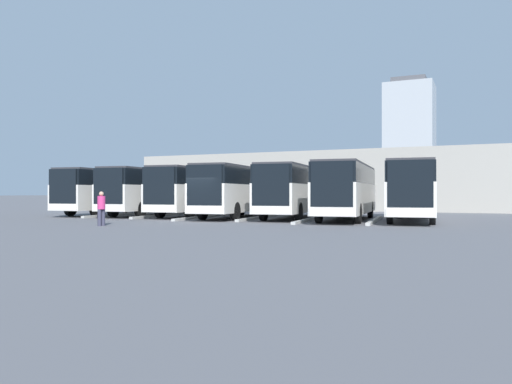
{
  "coord_description": "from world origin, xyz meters",
  "views": [
    {
      "loc": [
        -14.83,
        24.49,
        1.63
      ],
      "look_at": [
        -1.17,
        -5.54,
        1.71
      ],
      "focal_mm": 35.0,
      "sensor_mm": 36.0,
      "label": 1
    }
  ],
  "objects_px": {
    "bus_6": "(112,190)",
    "bus_5": "(153,190)",
    "pedestrian": "(101,207)",
    "bus_4": "(197,190)",
    "bus_1": "(347,189)",
    "bus_2": "(295,190)",
    "bus_0": "(412,189)",
    "bus_3": "(238,190)"
  },
  "relations": [
    {
      "from": "bus_1",
      "to": "bus_5",
      "type": "height_order",
      "value": "same"
    },
    {
      "from": "bus_3",
      "to": "bus_5",
      "type": "bearing_deg",
      "value": -10.76
    },
    {
      "from": "bus_0",
      "to": "bus_2",
      "type": "bearing_deg",
      "value": -7.76
    },
    {
      "from": "bus_5",
      "to": "bus_2",
      "type": "bearing_deg",
      "value": 175.04
    },
    {
      "from": "bus_5",
      "to": "bus_6",
      "type": "bearing_deg",
      "value": -3.73
    },
    {
      "from": "bus_0",
      "to": "bus_3",
      "type": "height_order",
      "value": "same"
    },
    {
      "from": "bus_2",
      "to": "pedestrian",
      "type": "relative_size",
      "value": 6.61
    },
    {
      "from": "bus_1",
      "to": "pedestrian",
      "type": "bearing_deg",
      "value": 40.01
    },
    {
      "from": "bus_1",
      "to": "bus_5",
      "type": "distance_m",
      "value": 14.75
    },
    {
      "from": "bus_2",
      "to": "bus_5",
      "type": "xyz_separation_m",
      "value": [
        11.05,
        0.25,
        0.0
      ]
    },
    {
      "from": "bus_1",
      "to": "bus_3",
      "type": "relative_size",
      "value": 1.0
    },
    {
      "from": "bus_5",
      "to": "bus_1",
      "type": "bearing_deg",
      "value": 171.23
    },
    {
      "from": "bus_6",
      "to": "bus_5",
      "type": "bearing_deg",
      "value": 176.27
    },
    {
      "from": "bus_3",
      "to": "bus_4",
      "type": "distance_m",
      "value": 3.78
    },
    {
      "from": "bus_6",
      "to": "bus_1",
      "type": "bearing_deg",
      "value": 172.24
    },
    {
      "from": "bus_1",
      "to": "bus_4",
      "type": "distance_m",
      "value": 11.09
    },
    {
      "from": "bus_3",
      "to": "bus_4",
      "type": "relative_size",
      "value": 1.0
    },
    {
      "from": "bus_1",
      "to": "bus_4",
      "type": "relative_size",
      "value": 1.0
    },
    {
      "from": "bus_0",
      "to": "bus_3",
      "type": "xyz_separation_m",
      "value": [
        11.05,
        0.63,
        0.0
      ]
    },
    {
      "from": "bus_5",
      "to": "bus_6",
      "type": "height_order",
      "value": "same"
    },
    {
      "from": "bus_1",
      "to": "pedestrian",
      "type": "distance_m",
      "value": 14.26
    },
    {
      "from": "pedestrian",
      "to": "bus_4",
      "type": "bearing_deg",
      "value": 20.57
    },
    {
      "from": "bus_0",
      "to": "bus_6",
      "type": "relative_size",
      "value": 1.0
    },
    {
      "from": "pedestrian",
      "to": "bus_2",
      "type": "bearing_deg",
      "value": -14.48
    },
    {
      "from": "bus_0",
      "to": "pedestrian",
      "type": "bearing_deg",
      "value": 32.83
    },
    {
      "from": "bus_3",
      "to": "bus_6",
      "type": "distance_m",
      "value": 11.06
    },
    {
      "from": "bus_1",
      "to": "bus_0",
      "type": "bearing_deg",
      "value": -175.44
    },
    {
      "from": "bus_5",
      "to": "bus_6",
      "type": "xyz_separation_m",
      "value": [
        3.68,
        0.16,
        0.0
      ]
    },
    {
      "from": "bus_1",
      "to": "bus_5",
      "type": "bearing_deg",
      "value": -8.77
    },
    {
      "from": "bus_0",
      "to": "bus_5",
      "type": "relative_size",
      "value": 1.0
    },
    {
      "from": "bus_0",
      "to": "bus_4",
      "type": "height_order",
      "value": "same"
    },
    {
      "from": "bus_3",
      "to": "pedestrian",
      "type": "distance_m",
      "value": 10.68
    },
    {
      "from": "bus_1",
      "to": "bus_2",
      "type": "distance_m",
      "value": 3.79
    },
    {
      "from": "bus_2",
      "to": "bus_6",
      "type": "xyz_separation_m",
      "value": [
        14.74,
        0.41,
        0.0
      ]
    },
    {
      "from": "bus_0",
      "to": "bus_5",
      "type": "distance_m",
      "value": 18.42
    },
    {
      "from": "bus_2",
      "to": "bus_5",
      "type": "distance_m",
      "value": 11.06
    },
    {
      "from": "bus_5",
      "to": "bus_6",
      "type": "distance_m",
      "value": 3.69
    },
    {
      "from": "bus_3",
      "to": "bus_4",
      "type": "bearing_deg",
      "value": -18.9
    },
    {
      "from": "bus_5",
      "to": "pedestrian",
      "type": "bearing_deg",
      "value": 107.91
    },
    {
      "from": "bus_0",
      "to": "pedestrian",
      "type": "distance_m",
      "value": 17.44
    },
    {
      "from": "bus_0",
      "to": "bus_1",
      "type": "height_order",
      "value": "same"
    },
    {
      "from": "bus_2",
      "to": "bus_6",
      "type": "distance_m",
      "value": 14.74
    }
  ]
}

